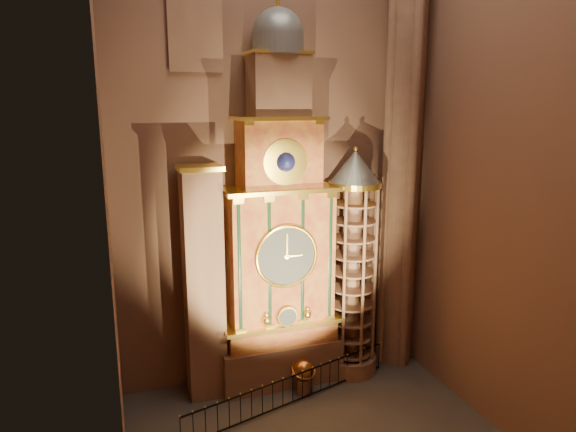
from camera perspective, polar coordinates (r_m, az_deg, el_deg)
name	(u,v)px	position (r m, az deg, el deg)	size (l,w,h in m)	color
wall_back	(271,142)	(22.90, -1.86, 8.25)	(22.00, 22.00, 0.00)	brown
wall_left	(104,162)	(15.86, -19.77, 5.70)	(22.00, 22.00, 0.00)	brown
wall_right	(495,148)	(21.09, 22.06, 7.01)	(22.00, 22.00, 0.00)	brown
astronomical_clock	(279,242)	(22.66, -0.99, -2.90)	(5.60, 2.41, 16.70)	#8C634C
portrait_tower	(204,283)	(22.34, -9.36, -7.40)	(1.80, 1.60, 10.20)	#8C634C
stair_turret	(352,266)	(24.12, 7.17, -5.53)	(2.50, 2.50, 10.80)	#8C634C
gothic_pier	(403,140)	(24.57, 12.71, 8.24)	(2.04, 2.04, 22.00)	#8C634C
stained_glass_window	(194,4)	(22.34, -10.37, 22.13)	(2.20, 0.14, 5.20)	#371B7C
celestial_globe	(304,374)	(23.79, 1.74, -17.11)	(1.23, 1.18, 1.57)	#8C634C
iron_railing	(293,389)	(23.14, 0.54, -18.70)	(9.91, 2.85, 1.29)	black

